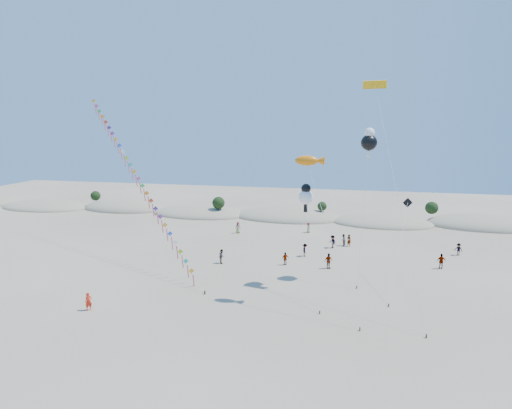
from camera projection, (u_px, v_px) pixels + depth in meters
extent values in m
plane|color=#85725C|center=(200.00, 346.00, 31.66)|extent=(160.00, 160.00, 0.00)
ellipsoid|color=gray|center=(45.00, 207.00, 84.17)|extent=(18.00, 9.90, 2.80)
ellipsoid|color=black|center=(45.00, 204.00, 84.03)|extent=(14.40, 6.48, 0.72)
ellipsoid|color=gray|center=(124.00, 209.00, 82.54)|extent=(16.00, 8.80, 3.60)
ellipsoid|color=black|center=(123.00, 204.00, 82.35)|extent=(12.80, 5.76, 0.64)
ellipsoid|color=gray|center=(200.00, 214.00, 77.83)|extent=(17.60, 9.68, 3.00)
ellipsoid|color=black|center=(200.00, 210.00, 77.68)|extent=(14.08, 6.34, 0.70)
ellipsoid|color=gray|center=(287.00, 217.00, 75.14)|extent=(19.00, 10.45, 3.40)
ellipsoid|color=black|center=(287.00, 212.00, 74.97)|extent=(15.20, 6.84, 0.76)
ellipsoid|color=gray|center=(382.00, 224.00, 70.44)|extent=(16.40, 9.02, 2.80)
ellipsoid|color=black|center=(382.00, 219.00, 70.30)|extent=(13.12, 5.90, 0.66)
ellipsoid|color=gray|center=(484.00, 226.00, 68.81)|extent=(18.00, 9.90, 3.80)
ellipsoid|color=black|center=(485.00, 220.00, 68.61)|extent=(14.40, 6.48, 0.72)
sphere|color=black|center=(96.00, 196.00, 83.55)|extent=(1.90, 1.90, 1.90)
sphere|color=black|center=(218.00, 203.00, 75.38)|extent=(2.20, 2.20, 2.20)
sphere|color=black|center=(322.00, 206.00, 73.56)|extent=(1.60, 1.60, 1.60)
sphere|color=black|center=(432.00, 208.00, 71.09)|extent=(2.10, 2.10, 2.10)
cube|color=#3F2D1E|center=(205.00, 292.00, 41.25)|extent=(0.12, 0.12, 0.35)
cylinder|color=silver|center=(139.00, 179.00, 50.80)|extent=(22.53, 18.69, 19.41)
cube|color=yellow|center=(191.00, 271.00, 42.91)|extent=(1.08, 0.42, 1.13)
cube|color=#EB6371|center=(194.00, 281.00, 43.12)|extent=(0.19, 0.45, 1.55)
cube|color=#18BBB5|center=(186.00, 261.00, 43.63)|extent=(1.08, 0.42, 1.13)
cube|color=#EB6371|center=(188.00, 271.00, 43.85)|extent=(0.19, 0.45, 1.55)
cube|color=#A3DF1A|center=(180.00, 252.00, 44.36)|extent=(1.08, 0.42, 1.13)
cube|color=#EB6371|center=(183.00, 262.00, 44.57)|extent=(0.19, 0.45, 1.55)
cube|color=white|center=(175.00, 242.00, 45.08)|extent=(1.08, 0.42, 1.13)
cube|color=#EB6371|center=(177.00, 252.00, 45.30)|extent=(0.19, 0.45, 1.55)
cube|color=blue|center=(170.00, 234.00, 45.81)|extent=(1.08, 0.42, 1.13)
cube|color=#EB6371|center=(172.00, 243.00, 46.02)|extent=(0.19, 0.45, 1.55)
cube|color=gold|center=(165.00, 225.00, 46.53)|extent=(1.08, 0.42, 1.13)
cube|color=#EB6371|center=(167.00, 235.00, 46.75)|extent=(0.19, 0.45, 1.55)
cube|color=purple|center=(160.00, 217.00, 47.26)|extent=(1.08, 0.42, 1.13)
cube|color=#EB6371|center=(162.00, 226.00, 47.47)|extent=(0.19, 0.45, 1.55)
cube|color=#412490|center=(156.00, 209.00, 47.98)|extent=(1.08, 0.42, 1.13)
cube|color=#EB6371|center=(158.00, 218.00, 48.20)|extent=(0.19, 0.45, 1.55)
cube|color=red|center=(151.00, 201.00, 48.71)|extent=(1.08, 0.42, 1.13)
cube|color=#EB6371|center=(153.00, 210.00, 48.92)|extent=(0.19, 0.45, 1.55)
cube|color=orange|center=(147.00, 193.00, 49.44)|extent=(1.08, 0.42, 1.13)
cube|color=#EB6371|center=(149.00, 202.00, 49.65)|extent=(0.19, 0.45, 1.55)
cube|color=green|center=(142.00, 186.00, 50.16)|extent=(1.08, 0.42, 1.13)
cube|color=#EB6371|center=(145.00, 195.00, 50.38)|extent=(0.19, 0.45, 1.55)
cube|color=#DE4692|center=(138.00, 179.00, 50.89)|extent=(1.08, 0.42, 1.13)
cube|color=#EB6371|center=(140.00, 188.00, 51.10)|extent=(0.19, 0.45, 1.55)
cube|color=yellow|center=(134.00, 172.00, 51.61)|extent=(1.08, 0.42, 1.13)
cube|color=#EB6371|center=(136.00, 181.00, 51.83)|extent=(0.19, 0.45, 1.55)
cube|color=#18BBB5|center=(130.00, 165.00, 52.34)|extent=(1.08, 0.42, 1.13)
cube|color=#EB6371|center=(132.00, 174.00, 52.55)|extent=(0.19, 0.45, 1.55)
cube|color=#A3DF1A|center=(127.00, 158.00, 53.06)|extent=(1.08, 0.42, 1.13)
cube|color=#EB6371|center=(129.00, 167.00, 53.28)|extent=(0.19, 0.45, 1.55)
cube|color=white|center=(123.00, 152.00, 53.79)|extent=(1.08, 0.42, 1.13)
cube|color=#EB6371|center=(125.00, 160.00, 54.00)|extent=(0.19, 0.45, 1.55)
cube|color=blue|center=(119.00, 145.00, 54.51)|extent=(1.08, 0.42, 1.13)
cube|color=#EB6371|center=(121.00, 154.00, 54.73)|extent=(0.19, 0.45, 1.55)
cube|color=gold|center=(116.00, 139.00, 55.24)|extent=(1.08, 0.42, 1.13)
cube|color=#EB6371|center=(118.00, 148.00, 55.45)|extent=(0.19, 0.45, 1.55)
cube|color=purple|center=(112.00, 133.00, 55.97)|extent=(1.08, 0.42, 1.13)
cube|color=#EB6371|center=(114.00, 142.00, 56.18)|extent=(0.19, 0.45, 1.55)
cube|color=#412490|center=(109.00, 128.00, 56.69)|extent=(1.08, 0.42, 1.13)
cube|color=#EB6371|center=(111.00, 136.00, 56.91)|extent=(0.19, 0.45, 1.55)
cube|color=red|center=(106.00, 122.00, 57.42)|extent=(1.08, 0.42, 1.13)
cube|color=#EB6371|center=(108.00, 130.00, 57.63)|extent=(0.19, 0.45, 1.55)
cube|color=orange|center=(103.00, 117.00, 58.14)|extent=(1.08, 0.42, 1.13)
cube|color=#EB6371|center=(105.00, 125.00, 58.36)|extent=(0.19, 0.45, 1.55)
cube|color=green|center=(100.00, 111.00, 58.87)|extent=(1.08, 0.42, 1.13)
cube|color=#EB6371|center=(102.00, 119.00, 59.08)|extent=(0.19, 0.45, 1.55)
cube|color=#DE4692|center=(97.00, 106.00, 59.59)|extent=(1.08, 0.42, 1.13)
cube|color=#EB6371|center=(99.00, 114.00, 59.81)|extent=(0.19, 0.45, 1.55)
cube|color=yellow|center=(94.00, 101.00, 60.32)|extent=(1.08, 0.42, 1.13)
cube|color=#EB6371|center=(96.00, 109.00, 60.53)|extent=(0.19, 0.45, 1.55)
cube|color=#3F2D1E|center=(360.00, 329.00, 33.92)|extent=(0.10, 0.10, 0.30)
cylinder|color=silver|center=(332.00, 241.00, 35.99)|extent=(5.09, 5.69, 12.98)
ellipsoid|color=orange|center=(307.00, 161.00, 38.03)|extent=(2.08, 0.91, 0.91)
cone|color=orange|center=(320.00, 161.00, 37.79)|extent=(0.83, 0.83, 0.83)
cube|color=#3F2D1E|center=(320.00, 312.00, 36.96)|extent=(0.10, 0.10, 0.30)
cylinder|color=silver|center=(312.00, 251.00, 39.80)|extent=(2.15, 7.15, 9.01)
sphere|color=white|center=(306.00, 197.00, 42.60)|extent=(1.45, 1.45, 1.45)
sphere|color=black|center=(306.00, 189.00, 42.44)|extent=(0.97, 0.97, 0.97)
cube|color=black|center=(306.00, 208.00, 42.81)|extent=(0.35, 0.18, 0.80)
cube|color=#3F2D1E|center=(357.00, 287.00, 42.64)|extent=(0.10, 0.10, 0.30)
cylinder|color=silver|center=(363.00, 215.00, 43.12)|extent=(0.69, 3.88, 14.32)
sphere|color=black|center=(369.00, 143.00, 43.57)|extent=(1.63, 1.63, 1.63)
sphere|color=white|center=(369.00, 133.00, 43.39)|extent=(1.06, 1.06, 1.06)
cube|color=white|center=(368.00, 155.00, 43.80)|extent=(0.35, 0.18, 0.80)
cube|color=white|center=(362.00, 143.00, 43.72)|extent=(0.60, 0.15, 0.25)
cube|color=white|center=(376.00, 143.00, 43.43)|extent=(0.60, 0.15, 0.25)
cube|color=#3F2D1E|center=(426.00, 336.00, 32.80)|extent=(0.10, 0.10, 0.30)
cylinder|color=silver|center=(398.00, 198.00, 36.68)|extent=(4.27, 10.97, 19.86)
cube|color=#E29E0B|center=(375.00, 85.00, 40.54)|extent=(2.24, 0.91, 0.79)
cube|color=black|center=(375.00, 85.00, 40.56)|extent=(2.17, 0.56, 0.19)
cube|color=#3F2D1E|center=(389.00, 305.00, 38.39)|extent=(0.10, 0.10, 0.30)
cylinder|color=silver|center=(399.00, 250.00, 41.89)|extent=(2.28, 9.27, 7.98)
cube|color=black|center=(408.00, 203.00, 45.35)|extent=(1.04, 0.31, 1.07)
imported|color=red|center=(89.00, 302.00, 37.57)|extent=(0.68, 0.70, 1.62)
imported|color=slate|center=(222.00, 256.00, 50.34)|extent=(0.92, 1.01, 1.68)
imported|color=slate|center=(285.00, 259.00, 49.71)|extent=(0.96, 0.78, 1.52)
imported|color=slate|center=(328.00, 261.00, 48.45)|extent=(1.08, 0.99, 1.78)
imported|color=slate|center=(333.00, 242.00, 56.54)|extent=(1.23, 1.23, 1.71)
imported|color=slate|center=(305.00, 250.00, 52.94)|extent=(0.75, 1.11, 1.59)
imported|color=slate|center=(349.00, 240.00, 57.26)|extent=(0.71, 0.66, 1.63)
imported|color=slate|center=(343.00, 240.00, 57.57)|extent=(0.92, 0.98, 1.60)
imported|color=slate|center=(238.00, 228.00, 64.20)|extent=(0.99, 0.91, 1.69)
imported|color=slate|center=(441.00, 261.00, 48.38)|extent=(1.07, 0.55, 1.75)
imported|color=slate|center=(458.00, 249.00, 53.41)|extent=(1.13, 1.00, 1.52)
imported|color=slate|center=(308.00, 228.00, 64.54)|extent=(0.65, 0.85, 1.55)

